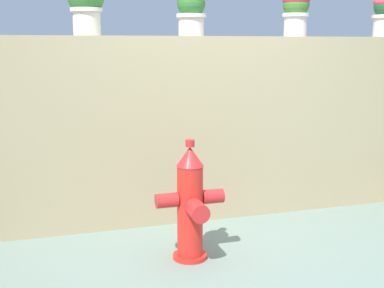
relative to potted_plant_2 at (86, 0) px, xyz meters
The scene contains 6 objects.
ground_plane 2.47m from the potted_plant_2, 54.60° to the right, with size 24.00×24.00×0.00m, color gray.
stone_wall 1.43m from the potted_plant_2, ahead, with size 6.65×0.33×1.61m, color tan.
potted_plant_2 is the anchor object (origin of this frame).
potted_plant_3 0.87m from the potted_plant_2, ahead, with size 0.25×0.25×0.39m.
potted_plant_4 1.85m from the potted_plant_2, ahead, with size 0.25×0.25×0.40m.
fire_hydrant 1.86m from the potted_plant_2, 57.90° to the right, with size 0.50×0.39×0.89m.
Camera 1 is at (-1.33, -3.00, 1.55)m, focal length 47.48 mm.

